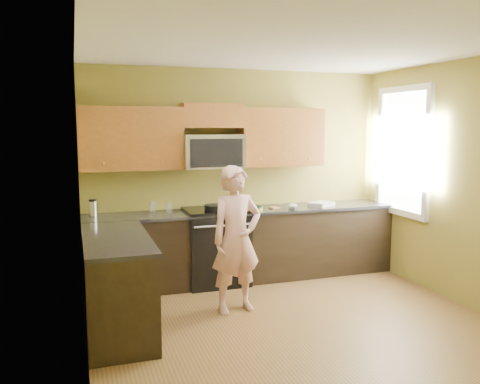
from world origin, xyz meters
name	(u,v)px	position (x,y,z in m)	size (l,w,h in m)	color
floor	(301,329)	(0.00, 0.00, 0.00)	(4.00, 4.00, 0.00)	brown
ceiling	(306,45)	(0.00, 0.00, 2.70)	(4.00, 4.00, 0.00)	white
wall_back	(238,174)	(0.00, 2.00, 1.35)	(4.00, 4.00, 0.00)	olive
wall_front	(457,237)	(0.00, -2.00, 1.35)	(4.00, 4.00, 0.00)	olive
wall_left	(82,203)	(-2.00, 0.00, 1.35)	(4.00, 4.00, 0.00)	olive
wall_right	(473,185)	(2.00, 0.00, 1.35)	(4.00, 4.00, 0.00)	olive
cabinet_back_run	(245,246)	(0.00, 1.70, 0.44)	(4.00, 0.60, 0.88)	black
cabinet_left_run	(117,285)	(-1.70, 0.60, 0.44)	(0.60, 1.60, 0.88)	black
countertop_back	(245,211)	(0.00, 1.69, 0.90)	(4.00, 0.62, 0.04)	black
countertop_left	(116,238)	(-1.69, 0.60, 0.90)	(0.62, 1.60, 0.04)	black
stove	(216,246)	(-0.40, 1.68, 0.47)	(0.76, 0.65, 0.95)	black
microwave	(212,168)	(-0.40, 1.80, 1.45)	(0.76, 0.40, 0.42)	silver
upper_cab_left	(132,170)	(-1.39, 1.83, 1.45)	(1.22, 0.33, 0.75)	brown
upper_cab_right	(280,166)	(0.54, 1.83, 1.45)	(1.12, 0.33, 0.75)	brown
upper_cab_over_mw	(211,116)	(-0.40, 1.83, 2.10)	(0.76, 0.33, 0.30)	brown
window	(403,151)	(1.98, 1.20, 1.65)	(0.06, 1.06, 1.66)	white
woman	(236,239)	(-0.45, 0.68, 0.78)	(0.57, 0.38, 1.56)	#DA6F6D
frying_pan	(216,210)	(-0.41, 1.60, 0.95)	(0.29, 0.50, 0.07)	black
butter_tub	(258,211)	(0.11, 1.51, 0.92)	(0.11, 0.11, 0.08)	yellow
toast_slice	(275,208)	(0.39, 1.65, 0.93)	(0.11, 0.11, 0.01)	#B27F47
napkin_a	(254,207)	(0.09, 1.62, 0.95)	(0.11, 0.12, 0.06)	silver
napkin_b	(293,206)	(0.60, 1.56, 0.95)	(0.12, 0.13, 0.07)	silver
dish_towel	(321,204)	(1.05, 1.63, 0.95)	(0.30, 0.24, 0.05)	silver
travel_mug	(93,216)	(-1.86, 1.83, 0.92)	(0.09, 0.09, 0.19)	silver
glass_a	(152,207)	(-1.15, 1.91, 0.98)	(0.07, 0.07, 0.12)	silver
glass_c	(169,208)	(-0.96, 1.75, 0.98)	(0.07, 0.07, 0.12)	silver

